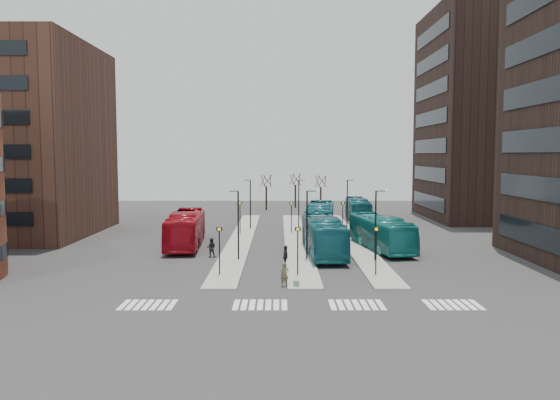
{
  "coord_description": "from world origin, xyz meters",
  "views": [
    {
      "loc": [
        0.19,
        -29.25,
        9.35
      ],
      "look_at": [
        0.25,
        22.4,
        5.0
      ],
      "focal_mm": 35.0,
      "sensor_mm": 36.0,
      "label": 1
    }
  ],
  "objects_px": {
    "teal_bus_d": "(358,209)",
    "teal_bus_a": "(323,236)",
    "teal_bus_c": "(381,233)",
    "suitcase": "(296,284)",
    "commuter_c": "(316,255)",
    "teal_bus_b": "(320,218)",
    "red_bus": "(186,229)",
    "traveller": "(285,275)",
    "commuter_a": "(211,248)",
    "commuter_b": "(286,257)"
  },
  "relations": [
    {
      "from": "teal_bus_a",
      "to": "teal_bus_b",
      "type": "distance_m",
      "value": 13.4
    },
    {
      "from": "traveller",
      "to": "commuter_b",
      "type": "height_order",
      "value": "commuter_b"
    },
    {
      "from": "teal_bus_b",
      "to": "teal_bus_c",
      "type": "height_order",
      "value": "teal_bus_b"
    },
    {
      "from": "red_bus",
      "to": "teal_bus_b",
      "type": "relative_size",
      "value": 0.97
    },
    {
      "from": "commuter_a",
      "to": "commuter_c",
      "type": "bearing_deg",
      "value": 158.42
    },
    {
      "from": "teal_bus_c",
      "to": "commuter_a",
      "type": "bearing_deg",
      "value": -176.33
    },
    {
      "from": "teal_bus_a",
      "to": "teal_bus_b",
      "type": "height_order",
      "value": "teal_bus_b"
    },
    {
      "from": "commuter_b",
      "to": "commuter_c",
      "type": "distance_m",
      "value": 2.8
    },
    {
      "from": "teal_bus_a",
      "to": "teal_bus_d",
      "type": "xyz_separation_m",
      "value": [
        6.99,
        26.18,
        -0.2
      ]
    },
    {
      "from": "teal_bus_a",
      "to": "commuter_a",
      "type": "bearing_deg",
      "value": -174.87
    },
    {
      "from": "teal_bus_b",
      "to": "commuter_c",
      "type": "relative_size",
      "value": 7.74
    },
    {
      "from": "teal_bus_a",
      "to": "teal_bus_c",
      "type": "height_order",
      "value": "teal_bus_a"
    },
    {
      "from": "red_bus",
      "to": "traveller",
      "type": "relative_size",
      "value": 7.43
    },
    {
      "from": "suitcase",
      "to": "commuter_c",
      "type": "bearing_deg",
      "value": 77.18
    },
    {
      "from": "teal_bus_d",
      "to": "commuter_b",
      "type": "distance_m",
      "value": 33.76
    },
    {
      "from": "teal_bus_c",
      "to": "commuter_a",
      "type": "height_order",
      "value": "teal_bus_c"
    },
    {
      "from": "commuter_b",
      "to": "commuter_c",
      "type": "bearing_deg",
      "value": -60.07
    },
    {
      "from": "teal_bus_c",
      "to": "teal_bus_a",
      "type": "bearing_deg",
      "value": -166.04
    },
    {
      "from": "suitcase",
      "to": "teal_bus_b",
      "type": "bearing_deg",
      "value": 83.24
    },
    {
      "from": "red_bus",
      "to": "commuter_a",
      "type": "distance_m",
      "value": 6.74
    },
    {
      "from": "teal_bus_d",
      "to": "teal_bus_a",
      "type": "bearing_deg",
      "value": -102.77
    },
    {
      "from": "suitcase",
      "to": "teal_bus_d",
      "type": "relative_size",
      "value": 0.05
    },
    {
      "from": "teal_bus_a",
      "to": "commuter_c",
      "type": "distance_m",
      "value": 5.08
    },
    {
      "from": "traveller",
      "to": "teal_bus_b",
      "type": "bearing_deg",
      "value": 63.41
    },
    {
      "from": "suitcase",
      "to": "traveller",
      "type": "height_order",
      "value": "traveller"
    },
    {
      "from": "red_bus",
      "to": "commuter_c",
      "type": "distance_m",
      "value": 15.77
    },
    {
      "from": "red_bus",
      "to": "commuter_b",
      "type": "xyz_separation_m",
      "value": [
        10.01,
        -10.37,
        -0.85
      ]
    },
    {
      "from": "suitcase",
      "to": "teal_bus_d",
      "type": "bearing_deg",
      "value": 76.76
    },
    {
      "from": "teal_bus_a",
      "to": "commuter_b",
      "type": "distance_m",
      "value": 6.93
    },
    {
      "from": "suitcase",
      "to": "teal_bus_b",
      "type": "relative_size",
      "value": 0.04
    },
    {
      "from": "red_bus",
      "to": "traveller",
      "type": "bearing_deg",
      "value": -63.34
    },
    {
      "from": "commuter_a",
      "to": "teal_bus_d",
      "type": "bearing_deg",
      "value": -122.67
    },
    {
      "from": "suitcase",
      "to": "teal_bus_c",
      "type": "distance_m",
      "value": 17.78
    },
    {
      "from": "teal_bus_c",
      "to": "commuter_b",
      "type": "distance_m",
      "value": 12.7
    },
    {
      "from": "suitcase",
      "to": "teal_bus_a",
      "type": "relative_size",
      "value": 0.04
    },
    {
      "from": "red_bus",
      "to": "commuter_c",
      "type": "height_order",
      "value": "red_bus"
    },
    {
      "from": "traveller",
      "to": "commuter_c",
      "type": "distance_m",
      "value": 7.95
    },
    {
      "from": "suitcase",
      "to": "commuter_c",
      "type": "xyz_separation_m",
      "value": [
        1.95,
        7.91,
        0.58
      ]
    },
    {
      "from": "suitcase",
      "to": "commuter_b",
      "type": "height_order",
      "value": "commuter_b"
    },
    {
      "from": "commuter_b",
      "to": "teal_bus_b",
      "type": "bearing_deg",
      "value": -2.75
    },
    {
      "from": "teal_bus_b",
      "to": "red_bus",
      "type": "bearing_deg",
      "value": -141.98
    },
    {
      "from": "suitcase",
      "to": "teal_bus_b",
      "type": "distance_m",
      "value": 26.49
    },
    {
      "from": "teal_bus_d",
      "to": "traveller",
      "type": "relative_size",
      "value": 6.62
    },
    {
      "from": "commuter_a",
      "to": "commuter_c",
      "type": "relative_size",
      "value": 1.04
    },
    {
      "from": "teal_bus_a",
      "to": "commuter_c",
      "type": "xyz_separation_m",
      "value": [
        -0.97,
        -4.9,
        -0.94
      ]
    },
    {
      "from": "teal_bus_b",
      "to": "commuter_a",
      "type": "relative_size",
      "value": 7.47
    },
    {
      "from": "teal_bus_d",
      "to": "commuter_c",
      "type": "relative_size",
      "value": 6.72
    },
    {
      "from": "commuter_b",
      "to": "teal_bus_a",
      "type": "bearing_deg",
      "value": -21.76
    },
    {
      "from": "teal_bus_b",
      "to": "commuter_a",
      "type": "bearing_deg",
      "value": -120.63
    },
    {
      "from": "teal_bus_d",
      "to": "traveller",
      "type": "height_order",
      "value": "teal_bus_d"
    }
  ]
}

